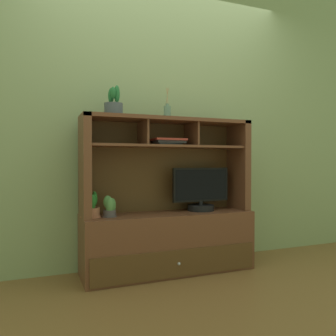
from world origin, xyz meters
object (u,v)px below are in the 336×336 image
object	(u,v)px
tv_monitor	(201,193)
potted_succulent	(114,106)
potted_orchid	(110,207)
potted_fern	(91,207)
media_console	(168,225)
magazine_stack_left	(168,142)
diffuser_bottle	(167,112)

from	to	relation	value
tv_monitor	potted_succulent	world-z (taller)	potted_succulent
potted_orchid	potted_fern	distance (m)	0.14
media_console	potted_orchid	size ratio (longest dim) A/B	8.61
tv_monitor	potted_fern	distance (m)	0.96
media_console	magazine_stack_left	bearing A→B (deg)	-37.66
potted_orchid	potted_fern	xyz separation A→B (m)	(-0.14, 0.04, 0.00)
diffuser_bottle	media_console	bearing A→B (deg)	-90.00
potted_orchid	magazine_stack_left	bearing A→B (deg)	5.57
media_console	potted_fern	xyz separation A→B (m)	(-0.64, -0.01, 0.19)
tv_monitor	potted_succulent	size ratio (longest dim) A/B	2.19
potted_succulent	potted_fern	bearing A→B (deg)	177.66
diffuser_bottle	potted_succulent	bearing A→B (deg)	-176.02
potted_orchid	diffuser_bottle	distance (m)	0.93
potted_fern	potted_succulent	xyz separation A→B (m)	(0.18, -0.01, 0.79)
tv_monitor	magazine_stack_left	size ratio (longest dim) A/B	1.92
magazine_stack_left	potted_succulent	bearing A→B (deg)	-177.79
media_console	potted_succulent	bearing A→B (deg)	-177.37
potted_orchid	magazine_stack_left	size ratio (longest dim) A/B	0.61
tv_monitor	potted_succulent	distance (m)	1.05
potted_succulent	diffuser_bottle	bearing A→B (deg)	3.98
media_console	tv_monitor	world-z (taller)	media_console
tv_monitor	diffuser_bottle	xyz separation A→B (m)	(-0.31, 0.02, 0.69)
tv_monitor	potted_fern	bearing A→B (deg)	-179.52
potted_fern	potted_orchid	bearing A→B (deg)	-15.85
potted_fern	magazine_stack_left	bearing A→B (deg)	0.97
tv_monitor	potted_orchid	world-z (taller)	tv_monitor
media_console	potted_fern	size ratio (longest dim) A/B	7.22
potted_fern	magazine_stack_left	xyz separation A→B (m)	(0.65, 0.01, 0.52)
potted_fern	tv_monitor	bearing A→B (deg)	0.48
potted_orchid	potted_succulent	world-z (taller)	potted_succulent
potted_fern	diffuser_bottle	world-z (taller)	diffuser_bottle
potted_fern	potted_succulent	bearing A→B (deg)	-2.34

